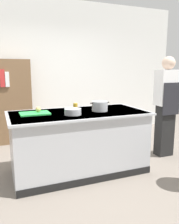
{
  "coord_description": "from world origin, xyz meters",
  "views": [
    {
      "loc": [
        -1.08,
        -3.09,
        1.52
      ],
      "look_at": [
        0.25,
        0.2,
        0.85
      ],
      "focal_mm": 37.04,
      "sensor_mm": 36.0,
      "label": 1
    }
  ],
  "objects_px": {
    "stock_pot": "(100,106)",
    "juice_cup": "(75,106)",
    "onion": "(38,109)",
    "mixing_bowl": "(73,112)",
    "bookshelf": "(3,102)",
    "person_chef": "(166,104)"
  },
  "relations": [
    {
      "from": "stock_pot",
      "to": "mixing_bowl",
      "type": "distance_m",
      "value": 0.48
    },
    {
      "from": "onion",
      "to": "stock_pot",
      "type": "bearing_deg",
      "value": -9.65
    },
    {
      "from": "bookshelf",
      "to": "person_chef",
      "type": "bearing_deg",
      "value": -33.89
    },
    {
      "from": "person_chef",
      "to": "juice_cup",
      "type": "bearing_deg",
      "value": 80.12
    },
    {
      "from": "juice_cup",
      "to": "bookshelf",
      "type": "height_order",
      "value": "bookshelf"
    },
    {
      "from": "stock_pot",
      "to": "mixing_bowl",
      "type": "xyz_separation_m",
      "value": [
        -0.46,
        -0.12,
        -0.03
      ]
    },
    {
      "from": "juice_cup",
      "to": "person_chef",
      "type": "distance_m",
      "value": 1.6
    },
    {
      "from": "stock_pot",
      "to": "bookshelf",
      "type": "distance_m",
      "value": 2.24
    },
    {
      "from": "mixing_bowl",
      "to": "person_chef",
      "type": "height_order",
      "value": "person_chef"
    },
    {
      "from": "onion",
      "to": "person_chef",
      "type": "xyz_separation_m",
      "value": [
        2.17,
        -0.06,
        -0.04
      ]
    },
    {
      "from": "stock_pot",
      "to": "bookshelf",
      "type": "relative_size",
      "value": 0.18
    },
    {
      "from": "mixing_bowl",
      "to": "bookshelf",
      "type": "bearing_deg",
      "value": 113.23
    },
    {
      "from": "stock_pot",
      "to": "bookshelf",
      "type": "height_order",
      "value": "bookshelf"
    },
    {
      "from": "person_chef",
      "to": "bookshelf",
      "type": "height_order",
      "value": "person_chef"
    },
    {
      "from": "stock_pot",
      "to": "onion",
      "type": "bearing_deg",
      "value": 170.35
    },
    {
      "from": "juice_cup",
      "to": "person_chef",
      "type": "xyz_separation_m",
      "value": [
        1.59,
        -0.16,
        -0.04
      ]
    },
    {
      "from": "mixing_bowl",
      "to": "bookshelf",
      "type": "height_order",
      "value": "bookshelf"
    },
    {
      "from": "onion",
      "to": "juice_cup",
      "type": "bearing_deg",
      "value": 9.69
    },
    {
      "from": "stock_pot",
      "to": "juice_cup",
      "type": "distance_m",
      "value": 0.39
    },
    {
      "from": "stock_pot",
      "to": "person_chef",
      "type": "distance_m",
      "value": 1.3
    },
    {
      "from": "onion",
      "to": "juice_cup",
      "type": "distance_m",
      "value": 0.59
    },
    {
      "from": "person_chef",
      "to": "bookshelf",
      "type": "distance_m",
      "value": 3.12
    }
  ]
}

